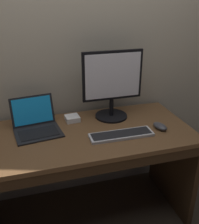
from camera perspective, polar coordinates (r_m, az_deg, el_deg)
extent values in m
plane|color=#382D23|center=(2.32, -2.54, -21.19)|extent=(14.00, 14.00, 0.00)
cube|color=brown|center=(1.86, -2.96, -4.73)|extent=(1.48, 0.70, 0.03)
cube|color=#322113|center=(2.31, 15.16, -10.45)|extent=(0.04, 0.65, 0.74)
cube|color=#322113|center=(1.61, -0.02, -11.90)|extent=(1.42, 0.02, 0.07)
cube|color=black|center=(1.88, -12.88, -4.36)|extent=(0.34, 0.28, 0.01)
cube|color=black|center=(1.86, -12.82, -4.35)|extent=(0.28, 0.18, 0.00)
cube|color=black|center=(1.96, -14.07, 0.30)|extent=(0.31, 0.11, 0.20)
cube|color=#198CD8|center=(1.96, -14.05, 0.29)|extent=(0.28, 0.09, 0.18)
cylinder|color=black|center=(2.07, 2.51, -0.81)|extent=(0.24, 0.24, 0.01)
cylinder|color=black|center=(2.04, 2.54, 1.12)|extent=(0.03, 0.03, 0.14)
cube|color=black|center=(1.95, 2.79, 7.75)|extent=(0.45, 0.02, 0.36)
cube|color=silver|center=(1.94, 2.91, 7.64)|extent=(0.41, 0.00, 0.32)
cube|color=#BCBCC1|center=(1.80, 4.66, -4.87)|extent=(0.43, 0.13, 0.02)
cube|color=black|center=(1.80, 4.67, -4.57)|extent=(0.41, 0.11, 0.00)
ellipsoid|color=#38383D|center=(1.94, 12.75, -2.96)|extent=(0.09, 0.14, 0.04)
cube|color=silver|center=(2.01, -5.81, -1.36)|extent=(0.11, 0.11, 0.04)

